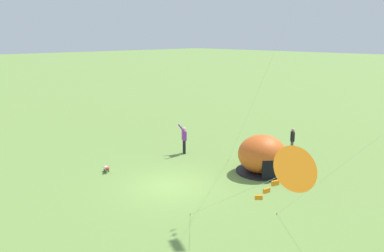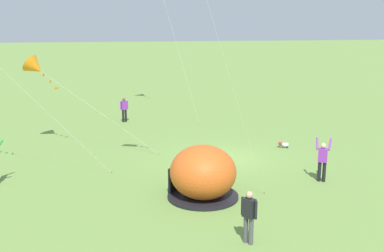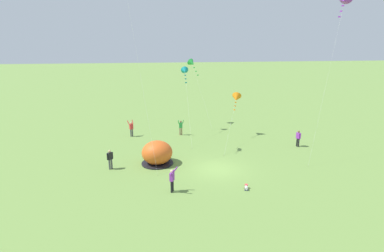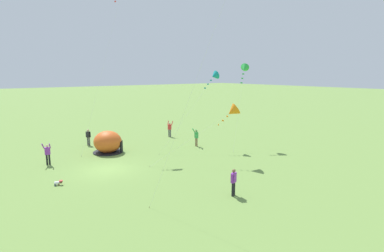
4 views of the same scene
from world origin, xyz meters
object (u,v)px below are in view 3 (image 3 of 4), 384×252
popup_tent (157,153)px  kite_green (192,63)px  person_strolling (298,138)px  person_with_toddler (110,158)px  kite_orange (236,98)px  person_center_field (172,179)px  kite_teal (185,71)px  person_flying_kite (181,127)px  toddler_crawling (246,187)px  person_near_tent (131,128)px

popup_tent → kite_green: kite_green is taller
person_strolling → kite_green: kite_green is taller
person_with_toddler → kite_orange: size_ratio=0.24×
person_center_field → kite_teal: (3.10, 15.44, 6.24)m
person_with_toddler → person_flying_kite: 11.34m
popup_tent → kite_orange: size_ratio=0.40×
toddler_crawling → kite_green: (-0.97, 18.86, 7.76)m
person_with_toddler → person_flying_kite: bearing=51.1°
person_with_toddler → kite_teal: 14.57m
person_center_field → kite_green: (4.41, 18.37, 6.94)m
person_with_toddler → person_flying_kite: person_flying_kite is taller
toddler_crawling → person_near_tent: bearing=120.8°
person_flying_kite → kite_green: (2.08, 4.64, 6.94)m
popup_tent → person_flying_kite: size_ratio=1.49×
toddler_crawling → person_center_field: (-5.38, 0.49, 0.82)m
person_near_tent → kite_green: 11.23m
popup_tent → kite_green: 15.55m
person_center_field → kite_teal: kite_teal is taller
popup_tent → kite_green: (5.21, 12.91, 6.94)m
toddler_crawling → person_near_tent: (-8.70, 14.59, 0.82)m
person_near_tent → person_flying_kite: same height
popup_tent → toddler_crawling: size_ratio=5.07×
person_near_tent → person_flying_kite: size_ratio=1.00×
person_flying_kite → person_center_field: bearing=-99.7°
person_flying_kite → person_strolling: bearing=-27.5°
toddler_crawling → person_center_field: bearing=174.8°
kite_teal → person_with_toddler: bearing=-126.8°
kite_orange → kite_green: bearing=126.2°
toddler_crawling → kite_orange: kite_orange is taller
person_strolling → kite_green: 15.79m
popup_tent → toddler_crawling: popup_tent is taller
person_center_field → kite_teal: 16.93m
toddler_crawling → kite_orange: size_ratio=0.08×
person_flying_kite → person_strolling: (11.46, -5.97, -0.03)m
person_with_toddler → kite_teal: bearing=53.2°
popup_tent → person_flying_kite: 8.84m
person_flying_kite → kite_orange: kite_orange is taller
person_strolling → kite_orange: kite_orange is taller
kite_green → kite_teal: bearing=-114.2°
kite_green → person_with_toddler: bearing=-124.3°
popup_tent → kite_green: bearing=68.0°
person_flying_kite → kite_green: 8.60m
person_with_toddler → person_center_field: 6.85m
person_near_tent → kite_green: kite_green is taller
person_flying_kite → kite_teal: kite_teal is taller
kite_green → kite_teal: 3.29m
person_near_tent → person_strolling: (17.12, -6.34, -0.03)m
kite_orange → kite_teal: (-5.48, 2.74, 2.86)m
person_flying_kite → kite_orange: (6.24, -1.04, 3.38)m
popup_tent → person_with_toddler: bearing=-172.0°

